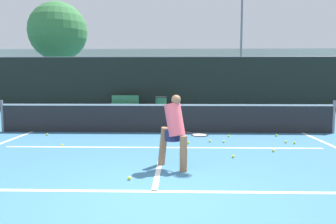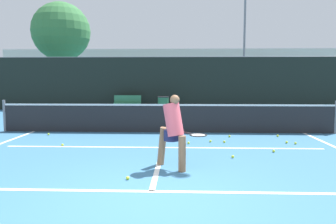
{
  "view_description": "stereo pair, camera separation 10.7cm",
  "coord_description": "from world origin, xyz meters",
  "px_view_note": "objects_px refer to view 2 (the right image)",
  "views": [
    {
      "loc": [
        0.35,
        -4.65,
        1.8
      ],
      "look_at": [
        0.14,
        3.55,
        0.95
      ],
      "focal_mm": 35.0,
      "sensor_mm": 36.0,
      "label": 1
    },
    {
      "loc": [
        0.46,
        -4.65,
        1.8
      ],
      "look_at": [
        0.14,
        3.55,
        0.95
      ],
      "focal_mm": 35.0,
      "sensor_mm": 36.0,
      "label": 2
    }
  ],
  "objects_px": {
    "parked_car": "(213,97)",
    "trash_bin": "(163,104)",
    "courtside_bench": "(127,103)",
    "player_practicing": "(173,129)"
  },
  "relations": [
    {
      "from": "parked_car",
      "to": "trash_bin",
      "type": "bearing_deg",
      "value": -123.28
    },
    {
      "from": "courtside_bench",
      "to": "trash_bin",
      "type": "xyz_separation_m",
      "value": [
        1.98,
        -0.36,
        -0.05
      ]
    },
    {
      "from": "parked_car",
      "to": "player_practicing",
      "type": "bearing_deg",
      "value": -98.31
    },
    {
      "from": "player_practicing",
      "to": "courtside_bench",
      "type": "relative_size",
      "value": 0.99
    },
    {
      "from": "trash_bin",
      "to": "parked_car",
      "type": "xyz_separation_m",
      "value": [
        3.08,
        4.69,
        0.14
      ]
    },
    {
      "from": "courtside_bench",
      "to": "player_practicing",
      "type": "bearing_deg",
      "value": -78.89
    },
    {
      "from": "player_practicing",
      "to": "courtside_bench",
      "type": "xyz_separation_m",
      "value": [
        -2.77,
        11.35,
        -0.33
      ]
    },
    {
      "from": "courtside_bench",
      "to": "trash_bin",
      "type": "height_order",
      "value": "courtside_bench"
    },
    {
      "from": "courtside_bench",
      "to": "parked_car",
      "type": "bearing_deg",
      "value": 37.99
    },
    {
      "from": "courtside_bench",
      "to": "trash_bin",
      "type": "relative_size",
      "value": 1.81
    }
  ]
}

